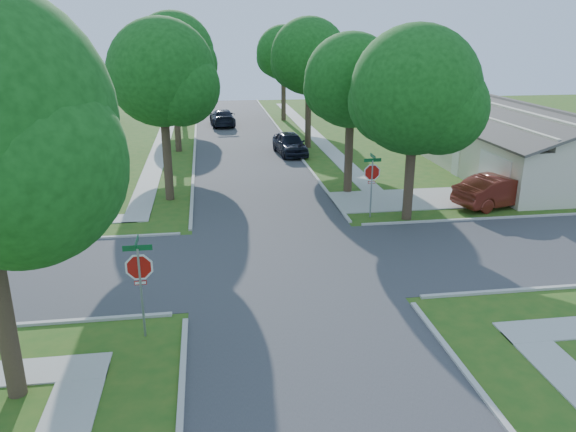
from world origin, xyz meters
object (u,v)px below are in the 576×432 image
Objects in this scene: tree_e_mid at (310,60)px; tree_w_mid at (174,57)px; house_nw_far at (50,112)px; car_curb_east at (290,143)px; stop_sign_ne at (372,175)px; tree_w_near at (163,78)px; house_ne_near at (526,150)px; tree_e_far at (284,55)px; house_ne_far at (416,109)px; car_driveway at (499,191)px; tree_e_near at (352,85)px; tree_w_far at (181,61)px; stop_sign_sw at (139,271)px; tree_ne_corner at (416,96)px; car_curb_west at (222,117)px.

tree_w_mid is (-9.40, 0.00, 0.24)m from tree_e_mid.
house_nw_far reaches higher than car_curb_east.
house_nw_far is at bearing 127.16° from stop_sign_ne.
house_ne_near is at bearing 5.51° from tree_w_near.
tree_e_far is 0.64× the size of house_ne_far.
stop_sign_ne is at bearing 80.52° from car_driveway.
tree_e_near reaches higher than house_nw_far.
tree_w_far reaches higher than stop_sign_ne.
tree_e_far is at bearing 116.03° from house_ne_near.
stop_sign_sw is 0.22× the size of house_nw_far.
stop_sign_sw is at bearing -121.55° from house_ne_far.
tree_w_near is at bearing -133.43° from car_curb_east.
tree_e_mid reaches higher than house_ne_far.
tree_e_mid reaches higher than house_ne_near.
tree_w_far is (-9.41, 13.00, -0.75)m from tree_e_mid.
tree_ne_corner is 0.64× the size of house_nw_far.
tree_w_near is at bearing 61.56° from car_driveway.
tree_ne_corner reaches higher than car_driveway.
car_curb_west is (-17.19, 20.72, -0.79)m from house_ne_near.
car_driveway is at bearing -43.85° from tree_w_mid.
tree_e_far is 25.99m from house_ne_near.
tree_w_mid is 9.82m from car_curb_east.
car_driveway is at bearing -66.50° from tree_e_mid.
tree_w_mid is 23.10m from car_driveway.
car_curb_east is (-12.97, 7.79, -0.74)m from house_ne_near.
car_curb_west is at bearing -33.51° from tree_w_far.
tree_e_near is 15.26m from tree_w_mid.
tree_e_mid is 17.77m from car_driveway.
house_nw_far is at bearing 116.27° from tree_w_near.
house_ne_far reaches higher than stop_sign_sw.
stop_sign_sw is 25.98m from house_ne_near.
tree_ne_corner is at bearing -84.55° from tree_e_mid.
tree_w_far is 12.19m from house_nw_far.
car_driveway is at bearing 32.20° from stop_sign_sw.
tree_ne_corner is (11.00, -16.80, -0.90)m from tree_w_mid.
house_ne_far is at bearing 44.09° from tree_w_near.
stop_sign_ne is 6.96m from car_driveway.
tree_w_far reaches higher than car_curb_east.
house_ne_near is at bearing -41.70° from tree_e_mid.
stop_sign_ne is 0.63× the size of car_driveway.
house_nw_far is (-11.29, 36.70, -0.51)m from stop_sign_sw.
car_curb_east is at bearing 104.68° from car_curb_west.
house_ne_far is 2.87× the size of car_driveway.
house_ne_far is at bearing -5.36° from house_nw_far.
tree_w_far is (-9.35, 29.31, 3.48)m from stop_sign_ne.
stop_sign_ne is 0.22× the size of house_ne_near.
car_driveway reaches higher than car_curb_west.
tree_w_far is (-9.40, -0.00, -0.47)m from tree_e_far.
car_curb_east is (-1.73, 9.78, -4.87)m from tree_e_near.
house_ne_near reaches higher than stop_sign_ne.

